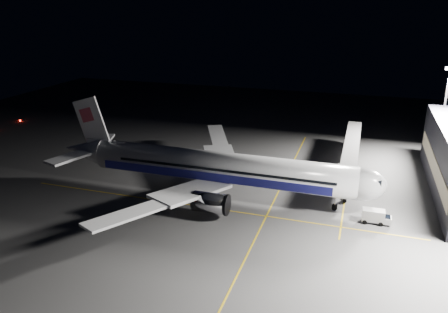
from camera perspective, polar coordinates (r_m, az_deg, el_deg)
ground at (r=80.74m, az=-0.46°, el=-4.91°), size 200.00×200.00×0.00m
guide_line_main at (r=78.46m, az=6.52°, el=-5.82°), size 0.25×80.00×0.01m
guide_line_cross at (r=75.64m, az=-1.90°, el=-6.72°), size 70.00×0.25×0.01m
guide_line_side at (r=86.46m, az=15.71°, el=-3.96°), size 0.25×40.00×0.01m
airliner at (r=79.04m, az=-1.21°, el=-1.41°), size 61.48×54.22×16.64m
jet_bridge at (r=92.37m, az=16.24°, el=0.58°), size 3.60×34.40×6.30m
floodlight_mast_north at (r=105.14m, az=26.86°, el=5.94°), size 2.40×0.68×20.70m
service_truck at (r=74.30m, az=19.24°, el=-7.38°), size 4.51×2.06×2.29m
baggage_tug at (r=98.51m, az=-4.73°, el=0.15°), size 2.52×2.23×1.55m
safety_cone_a at (r=88.73m, az=5.42°, el=-2.46°), size 0.34×0.34×0.52m
safety_cone_b at (r=88.14m, az=5.33°, el=-2.61°), size 0.37×0.37×0.55m
safety_cone_c at (r=91.32m, az=2.71°, el=-1.71°), size 0.37×0.37×0.56m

